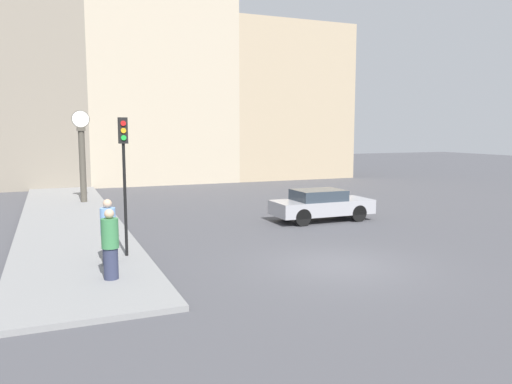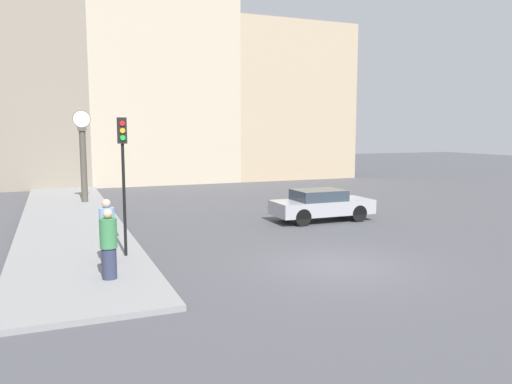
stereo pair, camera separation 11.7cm
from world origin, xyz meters
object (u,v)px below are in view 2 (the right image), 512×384
(sedan_car, at_px, (321,205))
(street_clock, at_px, (83,157))
(traffic_light_near, at_px, (123,158))
(pedestrian_blue_stripe, at_px, (107,232))
(pedestrian_green_hoodie, at_px, (109,245))

(sedan_car, bearing_deg, street_clock, 135.47)
(sedan_car, height_order, street_clock, street_clock)
(traffic_light_near, distance_m, pedestrian_blue_stripe, 2.23)
(street_clock, relative_size, pedestrian_blue_stripe, 2.61)
(pedestrian_green_hoodie, bearing_deg, pedestrian_blue_stripe, 85.54)
(sedan_car, xyz_separation_m, pedestrian_blue_stripe, (-9.33, -4.28, 0.34))
(traffic_light_near, bearing_deg, pedestrian_green_hoodie, -107.30)
(sedan_car, distance_m, traffic_light_near, 9.74)
(street_clock, xyz_separation_m, pedestrian_green_hoodie, (-0.27, -14.88, -1.47))
(traffic_light_near, height_order, street_clock, street_clock)
(traffic_light_near, xyz_separation_m, pedestrian_blue_stripe, (-0.59, -0.71, -2.03))
(traffic_light_near, bearing_deg, sedan_car, 22.20)
(pedestrian_green_hoodie, bearing_deg, sedan_car, 31.71)
(traffic_light_near, relative_size, pedestrian_green_hoodie, 2.30)
(pedestrian_green_hoodie, xyz_separation_m, pedestrian_blue_stripe, (0.12, 1.56, 0.03))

